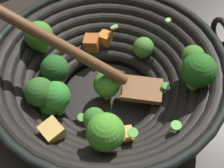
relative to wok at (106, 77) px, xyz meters
The scene contains 2 objects.
ground_plane 0.07m from the wok, 103.88° to the right, with size 4.00×4.00×0.00m, color #28231E.
wok is the anchor object (origin of this frame).
Camera 1 is at (-0.18, 0.30, 0.50)m, focal length 53.19 mm.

